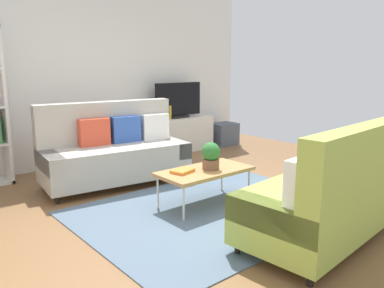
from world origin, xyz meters
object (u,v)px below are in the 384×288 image
at_px(coffee_table, 205,172).
at_px(couch_green, 333,193).
at_px(table_book_0, 183,171).
at_px(bottle_2, 170,112).
at_px(potted_plant, 211,156).
at_px(bottle_1, 165,115).
at_px(couch_beige, 114,151).
at_px(tv, 178,101).
at_px(storage_trunk, 224,134).
at_px(vase_0, 150,116).
at_px(bottle_0, 161,113).
at_px(tv_console, 178,135).

bearing_deg(coffee_table, couch_green, -78.37).
bearing_deg(table_book_0, bottle_2, 55.94).
relative_size(couch_green, coffee_table, 1.78).
bearing_deg(potted_plant, bottle_1, 64.92).
bearing_deg(couch_beige, table_book_0, 101.65).
bearing_deg(bottle_2, couch_green, -104.73).
height_order(bottle_1, bottle_2, bottle_2).
relative_size(tv, bottle_2, 4.24).
bearing_deg(couch_green, table_book_0, 106.17).
relative_size(couch_beige, bottle_1, 12.86).
height_order(couch_beige, potted_plant, couch_beige).
bearing_deg(storage_trunk, vase_0, 174.90).
xyz_separation_m(couch_beige, couch_green, (0.67, -2.84, -0.01)).
bearing_deg(couch_beige, storage_trunk, -155.84).
bearing_deg(vase_0, bottle_2, -13.60).
xyz_separation_m(bottle_0, bottle_2, (0.20, 0.00, -0.00)).
xyz_separation_m(table_book_0, bottle_1, (1.47, 2.32, 0.28)).
bearing_deg(table_book_0, coffee_table, -14.12).
bearing_deg(tv, storage_trunk, -4.16).
xyz_separation_m(potted_plant, bottle_1, (1.13, 2.42, 0.14)).
bearing_deg(table_book_0, storage_trunk, 38.15).
bearing_deg(coffee_table, potted_plant, -27.54).
distance_m(couch_beige, coffee_table, 1.47).
relative_size(couch_beige, bottle_2, 8.44).
bearing_deg(bottle_0, table_book_0, -120.59).
xyz_separation_m(coffee_table, storage_trunk, (2.60, 2.33, -0.17)).
relative_size(coffee_table, storage_trunk, 2.12).
height_order(couch_beige, coffee_table, couch_beige).
bearing_deg(tv, couch_beige, -152.30).
relative_size(storage_trunk, table_book_0, 2.17).
height_order(couch_green, bottle_2, couch_green).
xyz_separation_m(potted_plant, vase_0, (0.86, 2.51, 0.13)).
xyz_separation_m(storage_trunk, bottle_1, (-1.41, 0.06, 0.50)).
distance_m(tv, bottle_2, 0.29).
bearing_deg(tv, bottle_2, -174.51).
relative_size(couch_green, bottle_0, 8.25).
height_order(tv_console, potted_plant, potted_plant).
distance_m(tv_console, potted_plant, 2.86).
relative_size(tv, table_book_0, 4.17).
relative_size(potted_plant, table_book_0, 1.31).
distance_m(coffee_table, potted_plant, 0.20).
height_order(vase_0, bottle_0, bottle_0).
distance_m(couch_green, storage_trunk, 4.41).
xyz_separation_m(tv, storage_trunk, (1.10, -0.08, -0.73)).
distance_m(potted_plant, vase_0, 2.66).
bearing_deg(bottle_1, vase_0, 161.54).
relative_size(vase_0, bottle_0, 0.62).
bearing_deg(storage_trunk, bottle_0, 177.72).
bearing_deg(couch_beige, couch_green, 110.51).
xyz_separation_m(tv_console, storage_trunk, (1.10, -0.10, -0.10)).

